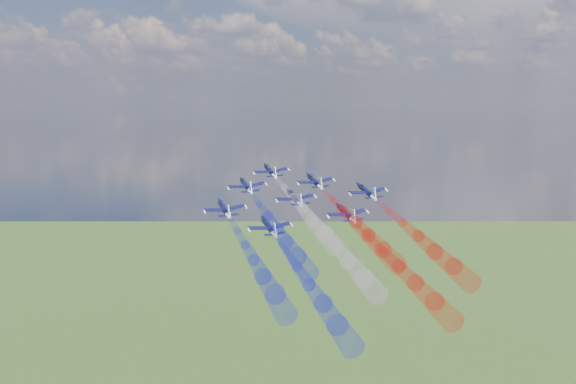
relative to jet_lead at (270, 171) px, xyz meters
The scene contains 16 objects.
jet_lead is the anchor object (origin of this frame).
trail_lead 26.82m from the jet_lead, 37.33° to the right, with size 4.17×42.59×4.17m, color white, non-canonical shape.
jet_inner_left 13.78m from the jet_lead, 80.01° to the right, with size 10.01×12.51×3.34m, color black, non-canonical shape.
trail_inner_left 38.22m from the jet_lead, 51.64° to the right, with size 4.17×42.59×4.17m, color #1A22E0, non-canonical shape.
jet_inner_right 14.45m from the jet_lead, ahead, with size 10.01×12.51×3.34m, color black, non-canonical shape.
trail_inner_right 39.52m from the jet_lead, 25.00° to the right, with size 4.17×42.59×4.17m, color red, non-canonical shape.
jet_outer_left 28.80m from the jet_lead, 75.73° to the right, with size 10.01×12.51×3.34m, color black, non-canonical shape.
trail_outer_left 52.69m from the jet_lead, 57.29° to the right, with size 4.17×42.59×4.17m, color #1A22E0, non-canonical shape.
jet_center_third 20.74m from the jet_lead, 37.03° to the right, with size 10.01×12.51×3.34m, color black, non-canonical shape.
trail_center_third 47.56m from the jet_lead, 37.20° to the right, with size 4.17×42.59×4.17m, color white, non-canonical shape.
jet_outer_right 28.71m from the jet_lead, ahead, with size 10.01×12.51×3.34m, color black, non-canonical shape.
trail_outer_right 52.36m from the jet_lead, 16.89° to the right, with size 4.17×42.59×4.17m, color red, non-canonical shape.
jet_rear_left 35.25m from the jet_lead, 54.25° to the right, with size 10.01×12.51×3.34m, color black, non-canonical shape.
trail_rear_left 61.44m from the jet_lead, 46.93° to the right, with size 4.17×42.59×4.17m, color #1A22E0, non-canonical shape.
jet_rear_right 33.18m from the jet_lead, 21.63° to the right, with size 10.01×12.51×3.34m, color black, non-canonical shape.
trail_rear_right 59.48m from the jet_lead, 28.62° to the right, with size 4.17×42.59×4.17m, color red, non-canonical shape.
Camera 1 is at (74.63, -145.78, 168.45)m, focal length 42.90 mm.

